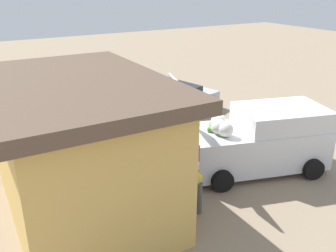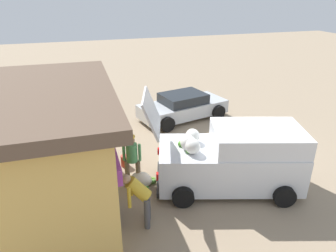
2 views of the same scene
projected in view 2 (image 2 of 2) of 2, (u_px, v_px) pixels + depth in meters
name	position (u px, v px, depth m)	size (l,w,h in m)	color
ground_plane	(231.00, 162.00, 10.87)	(60.00, 60.00, 0.00)	gray
storefront_bar	(40.00, 152.00, 7.93)	(5.79, 3.99, 3.40)	#E0B259
delivery_van	(233.00, 158.00, 9.21)	(3.12, 4.91, 2.97)	silver
parked_sedan	(183.00, 107.00, 14.35)	(2.81, 4.37, 1.21)	#B2B7BC
vendor_standing	(132.00, 157.00, 9.29)	(0.44, 0.54, 1.67)	#726047
customer_bending	(139.00, 195.00, 7.68)	(0.63, 0.75, 1.49)	#4C4C51
unloaded_banana_pile	(142.00, 180.00, 9.51)	(0.87, 0.93, 0.45)	silver
paint_bucket	(125.00, 161.00, 10.58)	(0.28, 0.28, 0.39)	#BF3F33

